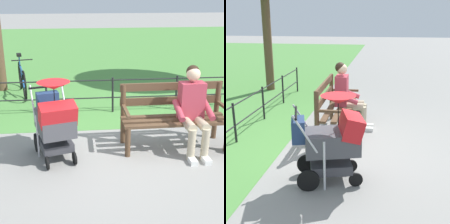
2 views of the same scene
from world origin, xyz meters
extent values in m
plane|color=gray|center=(0.00, 0.00, 0.00)|extent=(60.00, 60.00, 0.00)
cube|color=#518E42|center=(0.00, -8.80, 0.00)|extent=(40.00, 16.00, 0.01)
cube|color=brown|center=(-0.76, -0.18, 0.45)|extent=(1.60, 0.12, 0.04)
cube|color=brown|center=(-0.77, 0.00, 0.45)|extent=(1.60, 0.12, 0.04)
cube|color=brown|center=(-0.77, 0.18, 0.45)|extent=(1.60, 0.12, 0.04)
cube|color=brown|center=(-0.76, -0.28, 0.67)|extent=(1.60, 0.06, 0.12)
cube|color=brown|center=(-0.76, -0.28, 0.90)|extent=(1.60, 0.06, 0.12)
cylinder|color=brown|center=(-1.51, -0.29, 0.47)|extent=(0.08, 0.08, 0.95)
cylinder|color=brown|center=(-0.02, 0.21, 0.23)|extent=(0.08, 0.08, 0.45)
cylinder|color=brown|center=(-0.01, -0.27, 0.47)|extent=(0.08, 0.08, 0.95)
cube|color=brown|center=(-0.02, 0.01, 0.63)|extent=(0.06, 0.56, 0.04)
cylinder|color=tan|center=(-1.09, 0.22, 0.47)|extent=(0.15, 0.40, 0.14)
cylinder|color=tan|center=(-0.89, 0.22, 0.47)|extent=(0.15, 0.40, 0.14)
cylinder|color=tan|center=(-1.09, 0.42, 0.24)|extent=(0.11, 0.11, 0.47)
cylinder|color=tan|center=(-0.89, 0.42, 0.24)|extent=(0.11, 0.11, 0.47)
cube|color=silver|center=(-1.09, 0.50, 0.04)|extent=(0.10, 0.22, 0.07)
cube|color=silver|center=(-0.89, 0.50, 0.04)|extent=(0.10, 0.22, 0.07)
cube|color=#B23847|center=(-0.99, 0.00, 0.75)|extent=(0.36, 0.22, 0.56)
cylinder|color=#B23847|center=(-1.21, 0.12, 0.65)|extent=(0.10, 0.43, 0.23)
cylinder|color=#B23847|center=(-0.77, 0.12, 0.65)|extent=(0.10, 0.43, 0.23)
sphere|color=beige|center=(-0.99, 0.00, 1.15)|extent=(0.20, 0.20, 0.20)
sphere|color=black|center=(-0.99, -0.03, 1.18)|extent=(0.19, 0.19, 0.19)
cylinder|color=black|center=(0.87, -0.22, 0.14)|extent=(0.11, 0.28, 0.28)
cylinder|color=black|center=(1.32, -0.09, 0.14)|extent=(0.11, 0.28, 0.28)
cylinder|color=black|center=(0.75, 0.37, 0.09)|extent=(0.08, 0.18, 0.18)
cylinder|color=black|center=(1.11, 0.48, 0.09)|extent=(0.08, 0.18, 0.18)
cube|color=#38383D|center=(1.01, 0.14, 0.22)|extent=(0.55, 0.61, 0.12)
cylinder|color=silver|center=(0.82, -0.02, 0.33)|extent=(0.03, 0.03, 0.65)
cylinder|color=silver|center=(1.26, 0.10, 0.33)|extent=(0.03, 0.03, 0.65)
cube|color=#47474C|center=(1.01, 0.16, 0.55)|extent=(0.63, 0.78, 0.28)
cube|color=red|center=(0.94, 0.39, 0.75)|extent=(0.54, 0.42, 0.33)
cylinder|color=black|center=(1.13, -0.27, 0.95)|extent=(0.51, 0.17, 0.03)
cylinder|color=silver|center=(0.88, -0.23, 0.75)|extent=(0.11, 0.29, 0.49)
cylinder|color=silver|center=(1.32, -0.11, 0.75)|extent=(0.11, 0.29, 0.49)
cone|color=red|center=(0.99, 0.23, 1.10)|extent=(0.54, 0.54, 0.10)
cylinder|color=black|center=(0.99, 0.23, 0.92)|extent=(0.01, 0.01, 0.30)
cube|color=navy|center=(1.12, -0.25, 0.73)|extent=(0.35, 0.24, 0.28)
cylinder|color=black|center=(-1.27, -1.69, 0.35)|extent=(0.04, 0.04, 0.70)
cylinder|color=black|center=(0.00, -1.69, 0.35)|extent=(0.04, 0.04, 0.70)
cylinder|color=black|center=(1.27, -1.69, 0.35)|extent=(0.04, 0.04, 0.70)
cylinder|color=black|center=(0.00, -1.69, 0.65)|extent=(7.63, 0.02, 0.02)
cylinder|color=black|center=(0.00, -1.69, 0.30)|extent=(7.63, 0.02, 0.02)
torus|color=black|center=(1.82, -2.62, 0.33)|extent=(0.19, 0.65, 0.66)
torus|color=black|center=(2.05, -3.60, 0.33)|extent=(0.19, 0.65, 0.66)
cylinder|color=#1E4C8C|center=(1.93, -3.11, 0.58)|extent=(0.25, 0.88, 0.04)
cylinder|color=#1E4C8C|center=(1.91, -3.01, 0.43)|extent=(0.18, 0.62, 0.38)
cylinder|color=#1E4C8C|center=(2.01, -3.45, 0.68)|extent=(0.03, 0.03, 0.30)
cube|color=black|center=(2.01, -3.45, 0.85)|extent=(0.14, 0.22, 0.06)
cylinder|color=black|center=(1.83, -2.67, 0.88)|extent=(0.43, 0.12, 0.02)
camera|label=1|loc=(0.66, 4.61, 2.31)|focal=54.51mm
camera|label=2|loc=(4.55, 0.77, 2.06)|focal=48.95mm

